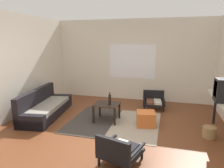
% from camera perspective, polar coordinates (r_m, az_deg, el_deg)
% --- Properties ---
extents(ground_plane, '(7.80, 7.80, 0.00)m').
position_cam_1_polar(ground_plane, '(4.50, -1.56, -14.32)').
color(ground_plane, brown).
extents(far_wall_with_window, '(5.60, 0.13, 2.70)m').
position_cam_1_polar(far_wall_with_window, '(7.05, 5.68, 6.59)').
color(far_wall_with_window, silver).
rests_on(far_wall_with_window, ground).
extents(side_wall_left, '(0.12, 6.60, 2.70)m').
position_cam_1_polar(side_wall_left, '(5.70, -27.24, 4.13)').
color(side_wall_left, silver).
rests_on(side_wall_left, ground).
extents(area_rug, '(2.19, 1.90, 0.01)m').
position_cam_1_polar(area_rug, '(5.20, 0.55, -10.56)').
color(area_rug, '#38332D').
rests_on(area_rug, ground).
extents(couch, '(0.99, 2.07, 0.72)m').
position_cam_1_polar(couch, '(5.87, -18.07, -6.23)').
color(couch, black).
rests_on(couch, ground).
extents(coffee_table, '(0.61, 0.57, 0.45)m').
position_cam_1_polar(coffee_table, '(5.18, -1.46, -6.40)').
color(coffee_table, black).
rests_on(coffee_table, ground).
extents(armchair_by_window, '(0.70, 0.63, 0.51)m').
position_cam_1_polar(armchair_by_window, '(6.32, 11.45, -4.43)').
color(armchair_by_window, black).
rests_on(armchair_by_window, ground).
extents(armchair_striped_foreground, '(0.75, 0.76, 0.54)m').
position_cam_1_polar(armchair_striped_foreground, '(3.50, 1.91, -17.98)').
color(armchair_striped_foreground, black).
rests_on(armchair_striped_foreground, ground).
extents(ottoman_orange, '(0.50, 0.50, 0.34)m').
position_cam_1_polar(ottoman_orange, '(5.03, 9.35, -9.47)').
color(ottoman_orange, '#D1662D').
rests_on(ottoman_orange, ground).
extents(console_shelf, '(0.40, 1.60, 0.84)m').
position_cam_1_polar(console_shelf, '(4.80, 28.59, -4.64)').
color(console_shelf, beige).
rests_on(console_shelf, ground).
extents(clay_vase, '(0.26, 0.26, 0.29)m').
position_cam_1_polar(clay_vase, '(5.16, 27.78, -1.16)').
color(clay_vase, brown).
rests_on(clay_vase, console_shelf).
extents(glass_bottle, '(0.07, 0.07, 0.31)m').
position_cam_1_polar(glass_bottle, '(5.05, -0.63, -4.32)').
color(glass_bottle, black).
rests_on(glass_bottle, coffee_table).
extents(wicker_basket, '(0.27, 0.27, 0.24)m').
position_cam_1_polar(wicker_basket, '(4.86, 25.30, -11.96)').
color(wicker_basket, '#9E7A4C').
rests_on(wicker_basket, ground).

